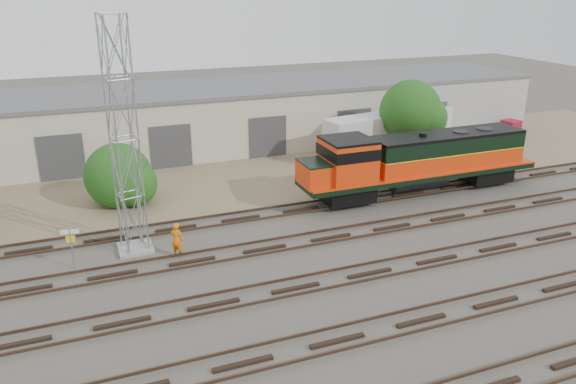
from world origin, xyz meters
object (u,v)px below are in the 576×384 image
object	(u,v)px
signal_tower	(125,143)
semi_trailer	(392,129)
worker	(177,240)
locomotive	(417,161)

from	to	relation	value
signal_tower	semi_trailer	size ratio (longest dim) A/B	1.02
worker	semi_trailer	size ratio (longest dim) A/B	0.16
locomotive	semi_trailer	bearing A→B (deg)	69.33
signal_tower	worker	world-z (taller)	signal_tower
signal_tower	semi_trailer	world-z (taller)	signal_tower
worker	semi_trailer	bearing A→B (deg)	-110.91
signal_tower	worker	distance (m)	5.68
locomotive	signal_tower	xyz separation A→B (m)	(-19.08, -1.91, 3.64)
worker	locomotive	bearing A→B (deg)	-130.02
semi_trailer	locomotive	bearing A→B (deg)	-119.60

